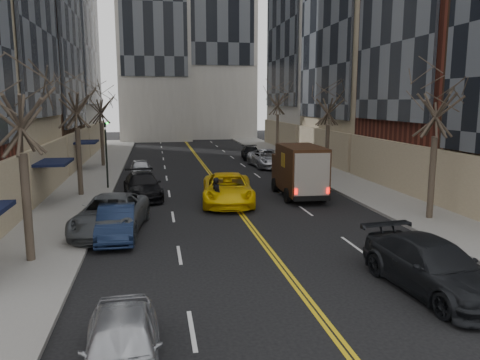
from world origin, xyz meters
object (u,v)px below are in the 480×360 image
at_px(ups_truck, 299,171).
at_px(pedestrian, 217,194).
at_px(taxi, 228,189).
at_px(observer_sedan, 432,266).

xyz_separation_m(ups_truck, pedestrian, (-5.36, -2.78, -0.69)).
bearing_deg(taxi, observer_sedan, -65.68).
bearing_deg(taxi, pedestrian, -109.62).
relative_size(ups_truck, observer_sedan, 1.04).
bearing_deg(pedestrian, taxi, -50.40).
distance_m(taxi, pedestrian, 1.95).
distance_m(ups_truck, pedestrian, 6.08).
xyz_separation_m(observer_sedan, pedestrian, (-5.12, 11.61, 0.11)).
distance_m(ups_truck, observer_sedan, 14.41).
bearing_deg(taxi, ups_truck, 19.61).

